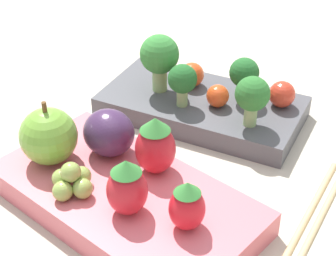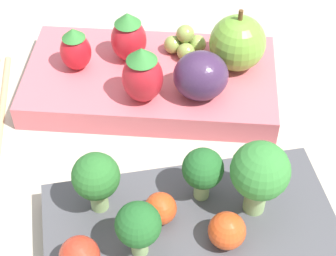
{
  "view_description": "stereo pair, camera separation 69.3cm",
  "coord_description": "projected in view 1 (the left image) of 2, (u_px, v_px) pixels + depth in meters",
  "views": [
    {
      "loc": [
        0.24,
        -0.36,
        0.32
      ],
      "look_at": [
        0.0,
        -0.0,
        0.03
      ],
      "focal_mm": 60.0,
      "sensor_mm": 36.0,
      "label": 1
    },
    {
      "loc": [
        0.02,
        0.3,
        0.35
      ],
      "look_at": [
        0.0,
        -0.0,
        0.03
      ],
      "focal_mm": 60.0,
      "sensor_mm": 36.0,
      "label": 2
    }
  ],
  "objects": [
    {
      "name": "bento_box_savoury",
      "position": [
        201.0,
        107.0,
        0.59
      ],
      "size": [
        0.22,
        0.13,
        0.02
      ],
      "color": "#4C4C51",
      "rests_on": "ground_plane"
    },
    {
      "name": "cherry_tomato_1",
      "position": [
        192.0,
        75.0,
        0.6
      ],
      "size": [
        0.03,
        0.03,
        0.03
      ],
      "color": "#DB4C1E",
      "rests_on": "bento_box_savoury"
    },
    {
      "name": "broccoli_floret_1",
      "position": [
        159.0,
        56.0,
        0.57
      ],
      "size": [
        0.04,
        0.04,
        0.06
      ],
      "color": "#93B770",
      "rests_on": "bento_box_savoury"
    },
    {
      "name": "strawberry_1",
      "position": [
        127.0,
        187.0,
        0.42
      ],
      "size": [
        0.03,
        0.03,
        0.05
      ],
      "color": "red",
      "rests_on": "bento_box_fruit"
    },
    {
      "name": "strawberry_0",
      "position": [
        155.0,
        146.0,
        0.46
      ],
      "size": [
        0.03,
        0.03,
        0.05
      ],
      "color": "red",
      "rests_on": "bento_box_fruit"
    },
    {
      "name": "cherry_tomato_2",
      "position": [
        218.0,
        96.0,
        0.56
      ],
      "size": [
        0.02,
        0.02,
        0.02
      ],
      "color": "#DB4C1E",
      "rests_on": "bento_box_savoury"
    },
    {
      "name": "broccoli_floret_0",
      "position": [
        252.0,
        96.0,
        0.52
      ],
      "size": [
        0.03,
        0.03,
        0.05
      ],
      "color": "#93B770",
      "rests_on": "bento_box_savoury"
    },
    {
      "name": "strawberry_2",
      "position": [
        187.0,
        206.0,
        0.41
      ],
      "size": [
        0.03,
        0.03,
        0.04
      ],
      "color": "red",
      "rests_on": "bento_box_fruit"
    },
    {
      "name": "cherry_tomato_0",
      "position": [
        282.0,
        94.0,
        0.56
      ],
      "size": [
        0.03,
        0.03,
        0.03
      ],
      "color": "red",
      "rests_on": "bento_box_savoury"
    },
    {
      "name": "broccoli_floret_3",
      "position": [
        244.0,
        74.0,
        0.56
      ],
      "size": [
        0.03,
        0.03,
        0.05
      ],
      "color": "#93B770",
      "rests_on": "bento_box_savoury"
    },
    {
      "name": "ground_plane",
      "position": [
        168.0,
        155.0,
        0.54
      ],
      "size": [
        4.0,
        4.0,
        0.0
      ],
      "primitive_type": "plane",
      "color": "#BCB29E"
    },
    {
      "name": "grape_cluster",
      "position": [
        72.0,
        181.0,
        0.45
      ],
      "size": [
        0.04,
        0.04,
        0.03
      ],
      "color": "#8EA84C",
      "rests_on": "bento_box_fruit"
    },
    {
      "name": "apple",
      "position": [
        49.0,
        136.0,
        0.48
      ],
      "size": [
        0.05,
        0.05,
        0.06
      ],
      "color": "#70A838",
      "rests_on": "bento_box_fruit"
    },
    {
      "name": "broccoli_floret_2",
      "position": [
        182.0,
        80.0,
        0.55
      ],
      "size": [
        0.03,
        0.03,
        0.04
      ],
      "color": "#93B770",
      "rests_on": "bento_box_savoury"
    },
    {
      "name": "plum",
      "position": [
        109.0,
        133.0,
        0.49
      ],
      "size": [
        0.05,
        0.04,
        0.04
      ],
      "color": "#42284C",
      "rests_on": "bento_box_fruit"
    },
    {
      "name": "bento_box_fruit",
      "position": [
        126.0,
        200.0,
        0.46
      ],
      "size": [
        0.24,
        0.15,
        0.02
      ],
      "color": "#DB6670",
      "rests_on": "ground_plane"
    },
    {
      "name": "chopsticks_pair",
      "position": [
        304.0,
        235.0,
        0.44
      ],
      "size": [
        0.03,
        0.21,
        0.01
      ],
      "color": "tan",
      "rests_on": "ground_plane"
    }
  ]
}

